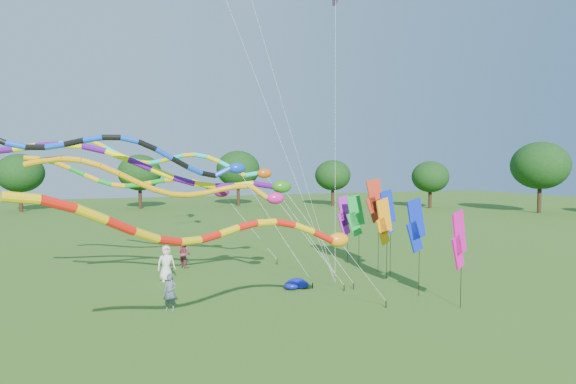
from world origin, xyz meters
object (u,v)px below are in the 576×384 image
object	(u,v)px
person_a	(166,263)
person_c	(184,253)
tube_kite_red	(247,231)
blue_nylon_heap	(295,283)
person_b	(170,292)
tube_kite_orange	(193,186)

from	to	relation	value
person_a	person_c	xyz separation A→B (m)	(1.43, 3.08, -0.10)
tube_kite_red	person_a	distance (m)	10.93
tube_kite_red	blue_nylon_heap	distance (m)	8.96
person_b	person_a	bearing A→B (deg)	106.53
tube_kite_red	blue_nylon_heap	xyz separation A→B (m)	(4.48, 6.85, -3.66)
person_a	person_c	world-z (taller)	person_a
blue_nylon_heap	person_c	size ratio (longest dim) A/B	0.79
tube_kite_orange	person_a	world-z (taller)	tube_kite_orange
tube_kite_red	person_a	size ratio (longest dim) A/B	6.93
person_b	tube_kite_orange	bearing A→B (deg)	58.51
tube_kite_orange	person_b	size ratio (longest dim) A/B	8.65
tube_kite_orange	person_b	xyz separation A→B (m)	(-1.12, -0.82, -4.32)
blue_nylon_heap	person_c	xyz separation A→B (m)	(-4.28, 6.69, 0.63)
tube_kite_orange	person_a	distance (m)	6.16
tube_kite_red	tube_kite_orange	bearing A→B (deg)	77.45
tube_kite_orange	blue_nylon_heap	xyz separation A→B (m)	(5.12, 0.89, -4.90)
tube_kite_orange	tube_kite_red	bearing A→B (deg)	-78.18
tube_kite_orange	blue_nylon_heap	bearing A→B (deg)	15.55
blue_nylon_heap	person_b	distance (m)	6.50
blue_nylon_heap	person_b	xyz separation A→B (m)	(-6.24, -1.71, 0.58)
person_b	person_c	size ratio (longest dim) A/B	0.93
tube_kite_red	tube_kite_orange	world-z (taller)	tube_kite_orange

